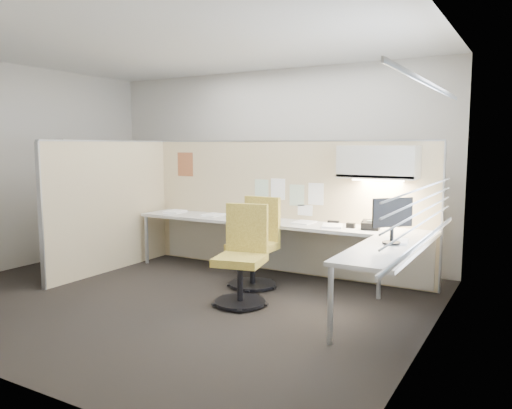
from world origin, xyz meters
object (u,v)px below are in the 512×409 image
Objects in this scene: chair_left at (256,246)px; monitor at (392,218)px; phone at (370,225)px; desk at (292,235)px; chair_right at (242,258)px.

monitor reaches higher than chair_left.
chair_left is 1.38m from phone.
chair_left is at bearing -135.93° from desk.
chair_left is at bearing -166.87° from phone.
chair_left reaches higher than phone.
chair_left is 1.79m from monitor.
chair_right is 1.57m from phone.
chair_right is 2.30× the size of monitor.
desk is at bearing 111.17° from monitor.
monitor is at bearing -8.44° from chair_left.
monitor is at bearing -23.13° from desk.
phone is (-0.44, 0.74, -0.21)m from monitor.
monitor reaches higher than phone.
phone is at bearing 20.87° from chair_left.
phone reaches higher than desk.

